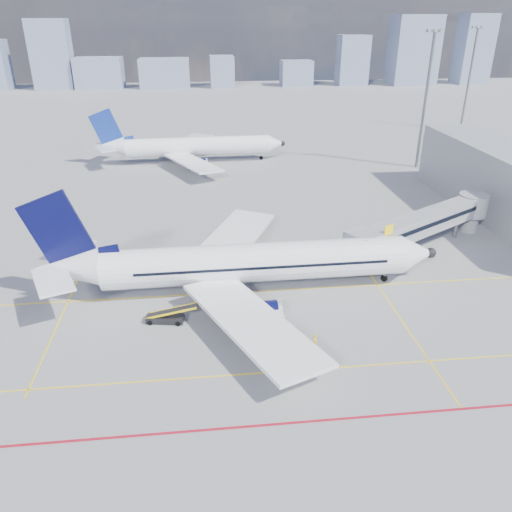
{
  "coord_description": "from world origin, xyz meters",
  "views": [
    {
      "loc": [
        -5.12,
        -39.67,
        27.28
      ],
      "look_at": [
        0.25,
        8.69,
        4.0
      ],
      "focal_mm": 35.0,
      "sensor_mm": 36.0,
      "label": 1
    }
  ],
  "objects_px": {
    "cargo_dolly": "(267,323)",
    "second_aircraft": "(190,147)",
    "baggage_tug": "(286,334)",
    "ramp_worker": "(315,342)",
    "main_aircraft": "(239,264)",
    "belt_loader": "(166,317)"
  },
  "relations": [
    {
      "from": "baggage_tug",
      "to": "ramp_worker",
      "type": "distance_m",
      "value": 2.89
    },
    {
      "from": "second_aircraft",
      "to": "cargo_dolly",
      "type": "distance_m",
      "value": 64.24
    },
    {
      "from": "baggage_tug",
      "to": "second_aircraft",
      "type": "bearing_deg",
      "value": 86.89
    },
    {
      "from": "ramp_worker",
      "to": "main_aircraft",
      "type": "bearing_deg",
      "value": 60.55
    },
    {
      "from": "cargo_dolly",
      "to": "ramp_worker",
      "type": "relative_size",
      "value": 2.29
    },
    {
      "from": "second_aircraft",
      "to": "cargo_dolly",
      "type": "height_order",
      "value": "second_aircraft"
    },
    {
      "from": "main_aircraft",
      "to": "ramp_worker",
      "type": "bearing_deg",
      "value": -63.54
    },
    {
      "from": "cargo_dolly",
      "to": "belt_loader",
      "type": "xyz_separation_m",
      "value": [
        -9.68,
        2.83,
        -0.45
      ]
    },
    {
      "from": "cargo_dolly",
      "to": "second_aircraft",
      "type": "bearing_deg",
      "value": 82.34
    },
    {
      "from": "ramp_worker",
      "to": "belt_loader",
      "type": "bearing_deg",
      "value": 99.81
    },
    {
      "from": "second_aircraft",
      "to": "ramp_worker",
      "type": "bearing_deg",
      "value": -82.08
    },
    {
      "from": "cargo_dolly",
      "to": "ramp_worker",
      "type": "bearing_deg",
      "value": -53.03
    },
    {
      "from": "main_aircraft",
      "to": "belt_loader",
      "type": "height_order",
      "value": "main_aircraft"
    },
    {
      "from": "main_aircraft",
      "to": "baggage_tug",
      "type": "height_order",
      "value": "main_aircraft"
    },
    {
      "from": "second_aircraft",
      "to": "ramp_worker",
      "type": "height_order",
      "value": "second_aircraft"
    },
    {
      "from": "second_aircraft",
      "to": "baggage_tug",
      "type": "distance_m",
      "value": 65.97
    },
    {
      "from": "baggage_tug",
      "to": "ramp_worker",
      "type": "xyz_separation_m",
      "value": [
        2.39,
        -1.62,
        0.12
      ]
    },
    {
      "from": "second_aircraft",
      "to": "belt_loader",
      "type": "bearing_deg",
      "value": -93.82
    },
    {
      "from": "second_aircraft",
      "to": "main_aircraft",
      "type": "bearing_deg",
      "value": -86.07
    },
    {
      "from": "second_aircraft",
      "to": "cargo_dolly",
      "type": "xyz_separation_m",
      "value": [
        7.78,
        -63.73,
        -2.22
      ]
    },
    {
      "from": "belt_loader",
      "to": "ramp_worker",
      "type": "distance_m",
      "value": 14.89
    },
    {
      "from": "belt_loader",
      "to": "cargo_dolly",
      "type": "bearing_deg",
      "value": -6.25
    }
  ]
}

